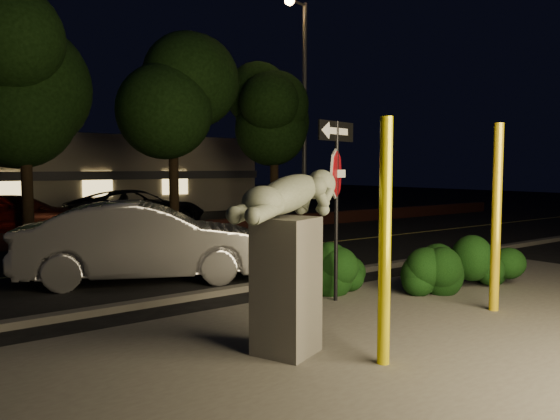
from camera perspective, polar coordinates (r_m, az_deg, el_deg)
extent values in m
plane|color=black|center=(17.33, -14.38, -3.61)|extent=(90.00, 90.00, 0.00)
cube|color=#4C4944|center=(8.46, 15.95, -12.10)|extent=(14.00, 6.00, 0.02)
cube|color=black|center=(14.62, -9.90, -5.00)|extent=(80.00, 8.00, 0.01)
cube|color=gold|center=(14.62, -9.90, -4.95)|extent=(80.00, 0.12, 0.00)
cube|color=#4C4944|center=(11.16, -0.29, -7.61)|extent=(80.00, 0.25, 0.12)
cube|color=#481E17|center=(18.49, -15.93, -2.35)|extent=(40.00, 0.35, 0.50)
cube|color=black|center=(23.91, -20.77, -1.54)|extent=(40.00, 12.00, 0.01)
cube|color=gray|center=(31.56, -24.87, 3.36)|extent=(22.00, 10.00, 4.00)
cube|color=#333338|center=(26.59, -22.61, 3.29)|extent=(22.00, 0.20, 0.40)
cube|color=#FFD87F|center=(26.24, -26.85, 2.27)|extent=(1.40, 0.08, 1.20)
cube|color=#FFD87F|center=(27.21, -18.52, 2.58)|extent=(1.40, 0.08, 1.20)
cube|color=#FFD87F|center=(28.70, -10.90, 2.82)|extent=(1.40, 0.08, 1.20)
cylinder|color=black|center=(19.50, -24.95, 3.27)|extent=(0.36, 0.36, 4.25)
ellipsoid|color=black|center=(19.84, -25.34, 14.73)|extent=(5.20, 5.20, 4.68)
cylinder|color=black|center=(20.74, -11.03, 3.31)|extent=(0.36, 0.36, 4.00)
ellipsoid|color=black|center=(20.99, -11.19, 13.41)|extent=(4.80, 4.80, 4.32)
cylinder|color=black|center=(23.74, -0.60, 3.41)|extent=(0.36, 0.36, 3.90)
ellipsoid|color=black|center=(23.93, -0.61, 11.80)|extent=(4.40, 4.40, 3.96)
cylinder|color=yellow|center=(6.65, 10.90, -3.39)|extent=(0.15, 0.15, 3.00)
cylinder|color=yellow|center=(9.66, 21.66, -0.81)|extent=(0.16, 0.16, 3.12)
cylinder|color=black|center=(9.70, 5.90, -0.26)|extent=(0.07, 0.07, 3.20)
cube|color=white|center=(9.66, 5.93, 3.79)|extent=(0.47, 0.16, 0.14)
cube|color=black|center=(9.68, 5.97, 8.19)|extent=(1.06, 0.31, 0.34)
cube|color=white|center=(9.68, 5.97, 8.19)|extent=(0.67, 0.20, 0.14)
cube|color=#4C4944|center=(7.02, 0.65, -7.99)|extent=(0.90, 0.90, 1.77)
sphere|color=gray|center=(7.70, 4.32, 2.70)|extent=(0.41, 0.41, 0.41)
ellipsoid|color=black|center=(10.49, 5.48, -5.94)|extent=(2.14, 1.55, 1.01)
ellipsoid|color=black|center=(10.76, 15.66, -5.68)|extent=(1.79, 1.26, 1.06)
ellipsoid|color=black|center=(11.78, 20.81, -5.01)|extent=(1.49, 0.95, 1.03)
cylinder|color=#49494E|center=(24.36, 2.59, 10.01)|extent=(0.19, 0.19, 9.48)
cylinder|color=#49494E|center=(24.79, 1.83, 20.86)|extent=(1.12, 0.43, 0.11)
sphere|color=#FFB259|center=(24.33, 1.00, 21.06)|extent=(0.42, 0.42, 0.42)
imported|color=silver|center=(11.81, -13.89, -3.24)|extent=(5.37, 3.70, 1.68)
imported|color=#46160C|center=(21.29, -25.36, -0.48)|extent=(5.06, 2.44, 1.42)
imported|color=black|center=(22.51, -14.69, 0.16)|extent=(5.45, 2.53, 1.51)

